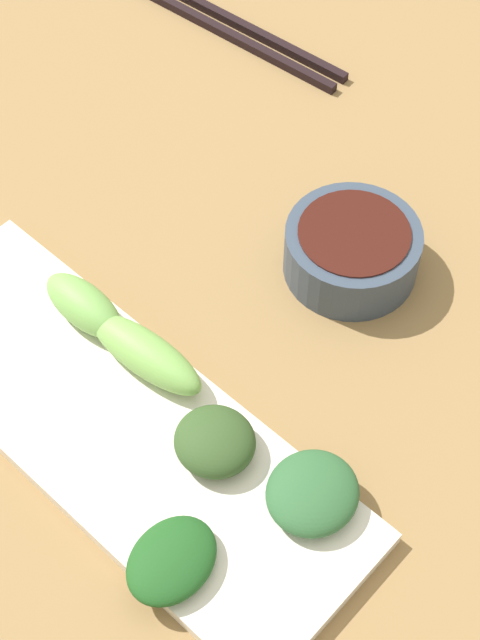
{
  "coord_description": "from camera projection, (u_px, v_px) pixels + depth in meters",
  "views": [
    {
      "loc": [
        0.25,
        0.26,
        0.6
      ],
      "look_at": [
        -0.04,
        -0.0,
        0.05
      ],
      "focal_mm": 54.85,
      "sensor_mm": 36.0,
      "label": 1
    }
  ],
  "objects": [
    {
      "name": "tabletop",
      "position": [
        206.0,
        383.0,
        0.69
      ],
      "size": [
        2.1,
        2.1,
        0.02
      ],
      "primitive_type": "cube",
      "color": "olive",
      "rests_on": "ground"
    },
    {
      "name": "sauce_bowl",
      "position": [
        352.0,
        249.0,
        0.72
      ],
      "size": [
        0.1,
        0.1,
        0.04
      ],
      "color": "#364254",
      "rests_on": "tabletop"
    },
    {
      "name": "serving_plate",
      "position": [
        117.0,
        425.0,
        0.65
      ],
      "size": [
        0.13,
        0.38,
        0.01
      ],
      "primitive_type": "cube",
      "color": "silver",
      "rests_on": "tabletop"
    },
    {
      "name": "broccoli_stalk_0",
      "position": [
        146.0,
        354.0,
        0.66
      ],
      "size": [
        0.04,
        0.1,
        0.03
      ],
      "primitive_type": "ellipsoid",
      "rotation": [
        0.0,
        0.0,
        0.07
      ],
      "color": "#77AE51",
      "rests_on": "serving_plate"
    },
    {
      "name": "broccoli_leafy_1",
      "position": [
        215.0,
        441.0,
        0.63
      ],
      "size": [
        0.05,
        0.05,
        0.03
      ],
      "primitive_type": "ellipsoid",
      "rotation": [
        0.0,
        0.0,
        0.01
      ],
      "color": "#2F4B22",
      "rests_on": "serving_plate"
    },
    {
      "name": "broccoli_leafy_2",
      "position": [
        172.0,
        560.0,
        0.58
      ],
      "size": [
        0.07,
        0.05,
        0.02
      ],
      "primitive_type": "ellipsoid",
      "rotation": [
        0.0,
        0.0,
        0.08
      ],
      "color": "#1C4E1C",
      "rests_on": "serving_plate"
    },
    {
      "name": "broccoli_leafy_3",
      "position": [
        312.0,
        493.0,
        0.61
      ],
      "size": [
        0.07,
        0.06,
        0.02
      ],
      "primitive_type": "ellipsoid",
      "rotation": [
        0.0,
        0.0,
        0.08
      ],
      "color": "#2C5B32",
      "rests_on": "serving_plate"
    },
    {
      "name": "broccoli_stalk_4",
      "position": [
        84.0,
        305.0,
        0.69
      ],
      "size": [
        0.03,
        0.07,
        0.03
      ],
      "primitive_type": "ellipsoid",
      "rotation": [
        0.0,
        0.0,
        -0.0
      ],
      "color": "#72AB51",
      "rests_on": "serving_plate"
    },
    {
      "name": "chopsticks",
      "position": [
        237.0,
        31.0,
        0.89
      ],
      "size": [
        0.04,
        0.23,
        0.01
      ],
      "rotation": [
        0.0,
        0.0,
        0.07
      ],
      "color": "black",
      "rests_on": "tabletop"
    }
  ]
}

